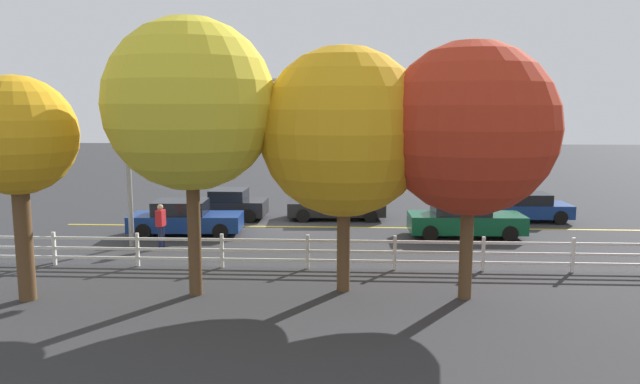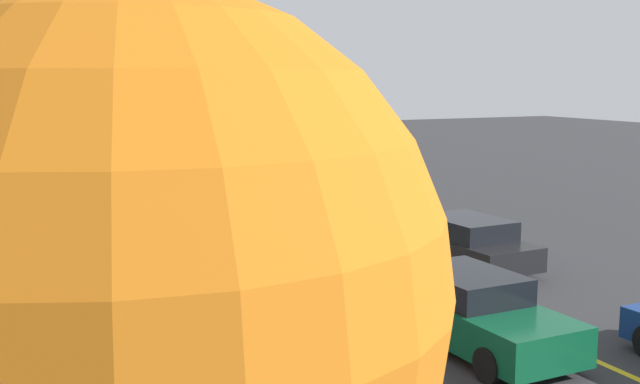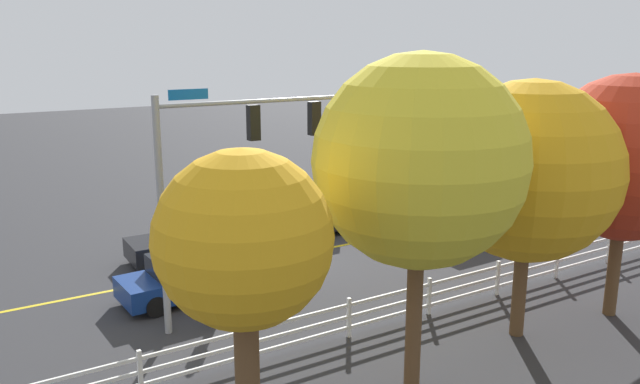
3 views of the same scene
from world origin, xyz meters
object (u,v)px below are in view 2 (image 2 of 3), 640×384
(car_0, at_px, (471,311))
(tree_4, at_px, (141,295))
(car_3, at_px, (253,216))
(pedestrian, at_px, (180,213))
(tree_3, at_px, (30,107))
(car_4, at_px, (361,213))
(tree_1, at_px, (14,108))
(car_1, at_px, (463,242))

(car_0, relative_size, tree_4, 0.79)
(car_3, height_order, pedestrian, pedestrian)
(pedestrian, distance_m, tree_3, 9.37)
(car_3, xyz_separation_m, tree_4, (-18.67, 7.68, 3.16))
(car_4, bearing_deg, tree_4, 148.67)
(car_4, relative_size, tree_1, 0.56)
(car_3, bearing_deg, tree_3, -50.01)
(car_0, distance_m, tree_4, 10.97)
(car_0, xyz_separation_m, tree_3, (4.94, 7.52, 3.94))
(car_3, relative_size, tree_3, 0.66)
(car_1, xyz_separation_m, tree_4, (-12.32, 11.56, 3.16))
(car_0, bearing_deg, tree_4, -49.77)
(pedestrian, distance_m, tree_4, 19.88)
(tree_3, height_order, tree_4, tree_3)
(tree_4, bearing_deg, tree_3, -1.73)
(car_4, relative_size, tree_4, 0.67)
(tree_3, bearing_deg, car_1, -87.87)
(car_4, height_order, tree_1, tree_1)
(car_1, bearing_deg, tree_1, 105.26)
(car_4, relative_size, tree_3, 0.56)
(pedestrian, xyz_separation_m, tree_3, (-7.03, 4.95, 3.73))
(tree_4, bearing_deg, car_1, -43.20)
(car_1, distance_m, tree_1, 13.00)
(car_0, xyz_separation_m, car_1, (5.36, -3.68, -0.03))
(car_0, xyz_separation_m, car_3, (11.71, 0.21, -0.02))
(car_3, xyz_separation_m, car_4, (-0.99, -3.55, -0.01))
(car_0, xyz_separation_m, pedestrian, (11.97, 2.57, 0.21))
(car_4, distance_m, tree_4, 21.18)
(tree_1, bearing_deg, car_0, -100.62)
(tree_4, bearing_deg, car_3, -22.35)
(car_4, bearing_deg, pedestrian, 79.15)
(car_1, distance_m, car_3, 7.45)
(pedestrian, bearing_deg, tree_1, -21.81)
(tree_3, bearing_deg, car_4, -62.02)
(car_1, xyz_separation_m, tree_3, (-0.42, 11.20, 3.96))
(car_3, relative_size, pedestrian, 2.79)
(car_3, distance_m, tree_3, 10.72)
(car_3, bearing_deg, tree_4, -25.13)
(pedestrian, bearing_deg, car_4, 83.85)
(car_1, bearing_deg, tree_4, 133.88)
(car_0, bearing_deg, car_3, 179.82)
(car_4, bearing_deg, tree_3, 119.08)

